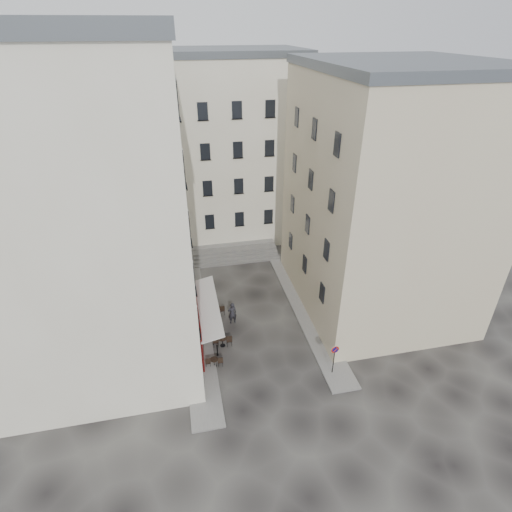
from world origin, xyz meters
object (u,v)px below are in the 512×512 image
object	(u,v)px
bistro_table_a	(214,362)
bistro_table_b	(222,341)
no_parking_sign	(335,355)
pedestrian	(232,313)

from	to	relation	value
bistro_table_a	bistro_table_b	world-z (taller)	bistro_table_b
no_parking_sign	bistro_table_a	xyz separation A→B (m)	(-7.74, 2.33, -1.31)
no_parking_sign	bistro_table_a	distance (m)	8.19
bistro_table_b	no_parking_sign	bearing A→B (deg)	-31.39
bistro_table_a	bistro_table_b	bearing A→B (deg)	66.07
pedestrian	bistro_table_a	bearing A→B (deg)	55.08
no_parking_sign	pedestrian	size ratio (longest dim) A/B	1.28
no_parking_sign	bistro_table_b	distance (m)	8.18
no_parking_sign	bistro_table_b	xyz separation A→B (m)	(-6.90, 4.21, -1.24)
no_parking_sign	pedestrian	xyz separation A→B (m)	(-5.77, 6.68, -0.78)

